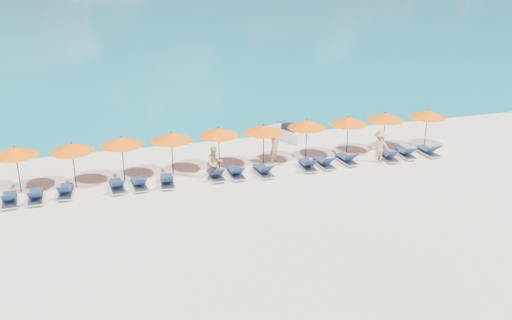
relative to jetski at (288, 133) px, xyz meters
name	(u,v)px	position (x,y,z in m)	size (l,w,h in m)	color
ground	(276,208)	(-3.93, -8.96, -0.39)	(1400.00, 1400.00, 0.00)	beige
jetski	(288,133)	(0.00, 0.00, 0.00)	(1.95, 2.80, 0.94)	silver
beachgoer_a	(274,147)	(-2.15, -3.58, 0.50)	(0.65, 0.42, 1.77)	tan
beachgoer_b	(215,163)	(-5.72, -4.86, 0.46)	(0.82, 0.47, 1.70)	tan
beachgoer_c	(380,146)	(3.27, -5.13, 0.49)	(1.13, 0.53, 1.75)	tan
umbrella_0	(15,151)	(-14.84, -3.61, 1.63)	(2.10, 2.10, 2.28)	black
umbrella_1	(72,147)	(-12.34, -3.83, 1.63)	(2.10, 2.10, 2.28)	black
umbrella_2	(121,141)	(-10.03, -3.61, 1.63)	(2.10, 2.10, 2.28)	black
umbrella_3	(171,137)	(-7.61, -3.62, 1.63)	(2.10, 2.10, 2.28)	black
umbrella_4	(219,132)	(-5.16, -3.54, 1.63)	(2.10, 2.10, 2.28)	black
umbrella_5	(264,129)	(-2.81, -3.74, 1.63)	(2.10, 2.10, 2.28)	black
umbrella_6	(307,124)	(-0.34, -3.60, 1.63)	(2.10, 2.10, 2.28)	black
umbrella_7	(348,121)	(2.07, -3.69, 1.63)	(2.10, 2.10, 2.28)	black
umbrella_8	(386,116)	(4.40, -3.58, 1.63)	(2.10, 2.10, 2.28)	black
umbrella_9	(428,114)	(6.95, -3.81, 1.63)	(2.10, 2.10, 2.28)	black
lounger_0	(9,199)	(-15.22, -5.00, -0.15)	(0.72, 1.73, 0.66)	silver
lounger_1	(35,196)	(-14.12, -5.00, -0.15)	(0.63, 1.71, 0.66)	silver
lounger_2	(65,191)	(-12.82, -4.79, -0.15)	(0.79, 1.75, 0.66)	silver
lounger_3	(117,186)	(-10.49, -4.84, -0.15)	(0.70, 1.73, 0.66)	silver
lounger_4	(139,183)	(-9.45, -4.86, -0.15)	(0.72, 1.74, 0.66)	silver
lounger_5	(167,181)	(-8.13, -4.96, -0.15)	(0.79, 1.75, 0.66)	silver
lounger_6	(216,174)	(-5.66, -4.81, -0.15)	(0.64, 1.71, 0.66)	silver
lounger_7	(236,172)	(-4.65, -4.90, -0.15)	(0.66, 1.72, 0.66)	silver
lounger_8	(263,171)	(-3.25, -5.08, -0.15)	(0.76, 1.75, 0.66)	silver
lounger_9	(307,165)	(-0.81, -4.98, -0.15)	(0.77, 1.75, 0.66)	silver
lounger_10	(324,163)	(0.16, -4.93, -0.15)	(0.69, 1.72, 0.66)	silver
lounger_11	(346,159)	(1.52, -4.78, -0.15)	(0.75, 1.74, 0.66)	silver
lounger_12	(388,156)	(3.92, -5.00, -0.15)	(0.74, 1.74, 0.66)	silver
lounger_13	(405,153)	(5.05, -4.88, -0.15)	(0.76, 1.74, 0.66)	silver
lounger_14	(428,151)	(6.41, -4.97, -0.15)	(0.67, 1.72, 0.66)	silver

